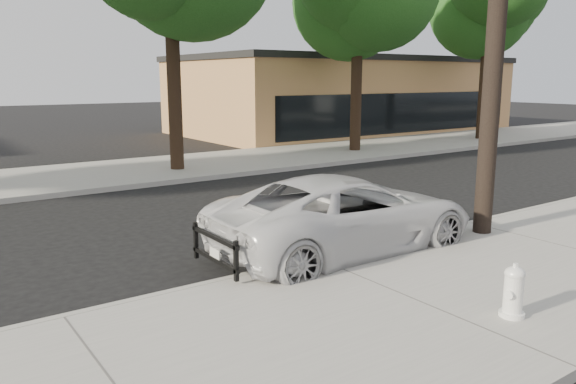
% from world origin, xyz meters
% --- Properties ---
extents(ground, '(120.00, 120.00, 0.00)m').
position_xyz_m(ground, '(0.00, 0.00, 0.00)').
color(ground, black).
rests_on(ground, ground).
extents(near_sidewalk, '(90.00, 4.40, 0.15)m').
position_xyz_m(near_sidewalk, '(0.00, -4.30, 0.07)').
color(near_sidewalk, gray).
rests_on(near_sidewalk, ground).
extents(far_sidewalk, '(90.00, 5.00, 0.15)m').
position_xyz_m(far_sidewalk, '(0.00, 8.50, 0.07)').
color(far_sidewalk, gray).
rests_on(far_sidewalk, ground).
extents(curb_near, '(90.00, 0.12, 0.16)m').
position_xyz_m(curb_near, '(0.00, -2.10, 0.07)').
color(curb_near, '#9E9B93').
rests_on(curb_near, ground).
extents(building_main, '(18.00, 10.00, 4.00)m').
position_xyz_m(building_main, '(16.00, 16.00, 2.00)').
color(building_main, tan).
rests_on(building_main, ground).
extents(police_cruiser, '(5.03, 2.37, 1.39)m').
position_xyz_m(police_cruiser, '(0.92, -1.77, 0.69)').
color(police_cruiser, silver).
rests_on(police_cruiser, ground).
extents(fire_hydrant, '(0.35, 0.31, 0.65)m').
position_xyz_m(fire_hydrant, '(0.58, -5.34, 0.46)').
color(fire_hydrant, white).
rests_on(fire_hydrant, near_sidewalk).
extents(traffic_cone, '(0.43, 0.43, 0.64)m').
position_xyz_m(traffic_cone, '(2.08, -2.50, 0.46)').
color(traffic_cone, orange).
rests_on(traffic_cone, near_sidewalk).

